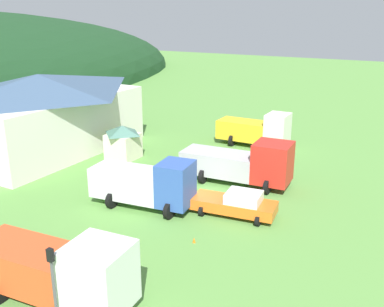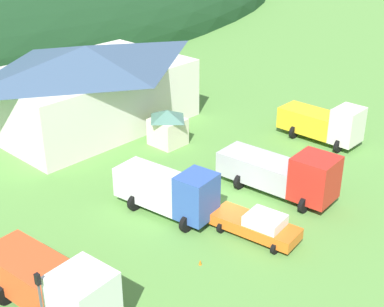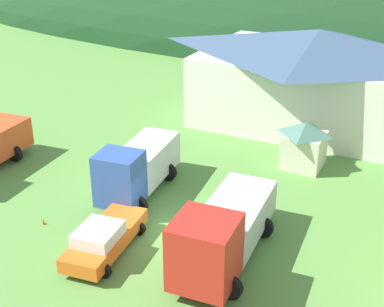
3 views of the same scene
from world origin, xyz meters
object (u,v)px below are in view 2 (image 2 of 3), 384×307
traffic_light_west (41,300)px  traffic_cone_near_pickup (200,265)px  box_truck_blue (170,190)px  crane_truck_red (285,173)px  heavy_rig_white (54,285)px  service_pickup_orange (257,225)px  depot_building (89,85)px  heavy_rig_striped (325,123)px  play_shed_cream (168,127)px

traffic_light_west → traffic_cone_near_pickup: traffic_light_west is taller
box_truck_blue → traffic_light_west: bearing=-79.5°
crane_truck_red → traffic_light_west: 18.70m
heavy_rig_white → service_pickup_orange: heavy_rig_white is taller
depot_building → crane_truck_red: size_ratio=2.11×
box_truck_blue → heavy_rig_striped: (16.73, -1.29, -0.05)m
depot_building → service_pickup_orange: (-4.23, -21.59, -2.84)m
heavy_rig_white → traffic_light_west: 1.89m
service_pickup_orange → traffic_cone_near_pickup: service_pickup_orange is taller
heavy_rig_striped → play_shed_cream: bearing=-134.9°
depot_building → crane_truck_red: (1.08, -19.88, -1.97)m
depot_building → heavy_rig_white: size_ratio=2.23×
crane_truck_red → traffic_light_west: traffic_light_west is taller
crane_truck_red → box_truck_blue: bearing=-123.6°
depot_building → service_pickup_orange: size_ratio=3.20×
traffic_cone_near_pickup → traffic_light_west: bearing=171.0°
depot_building → crane_truck_red: bearing=-86.9°
depot_building → play_shed_cream: (1.59, -8.12, -2.12)m
traffic_light_west → traffic_cone_near_pickup: size_ratio=5.91×
depot_building → traffic_light_west: (-17.61, -19.52, -1.33)m
play_shed_cream → heavy_rig_white: heavy_rig_white is taller
depot_building → traffic_light_west: 26.33m
box_truck_blue → service_pickup_orange: box_truck_blue is taller
depot_building → play_shed_cream: 8.54m
play_shed_cream → heavy_rig_striped: heavy_rig_striped is taller
crane_truck_red → heavy_rig_striped: 10.09m
heavy_rig_white → traffic_light_west: size_ratio=2.13×
crane_truck_red → traffic_cone_near_pickup: size_ratio=13.31×
traffic_light_west → service_pickup_orange: bearing=-8.8°
play_shed_cream → service_pickup_orange: bearing=-113.4°
traffic_light_west → play_shed_cream: bearing=30.7°
depot_building → heavy_rig_striped: depot_building is taller
play_shed_cream → traffic_cone_near_pickup: size_ratio=4.70×
heavy_rig_white → crane_truck_red: crane_truck_red is taller
depot_building → heavy_rig_white: 24.61m
service_pickup_orange → traffic_light_west: traffic_light_west is taller
service_pickup_orange → play_shed_cream: bearing=149.7°
depot_building → play_shed_cream: size_ratio=5.98×
depot_building → heavy_rig_striped: bearing=-57.8°
box_truck_blue → traffic_cone_near_pickup: (-2.67, -5.04, -1.71)m
depot_building → box_truck_blue: 17.09m
crane_truck_red → heavy_rig_striped: bearing=101.4°
service_pickup_orange → box_truck_blue: bearing=-170.4°
heavy_rig_striped → depot_building: bearing=-148.2°
traffic_cone_near_pickup → service_pickup_orange: bearing=-8.4°
box_truck_blue → traffic_light_west: traffic_light_west is taller
heavy_rig_striped → traffic_light_west: bearing=-85.7°
box_truck_blue → service_pickup_orange: 6.00m
play_shed_cream → crane_truck_red: crane_truck_red is taller
play_shed_cream → crane_truck_red: (-0.51, -11.75, 0.15)m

